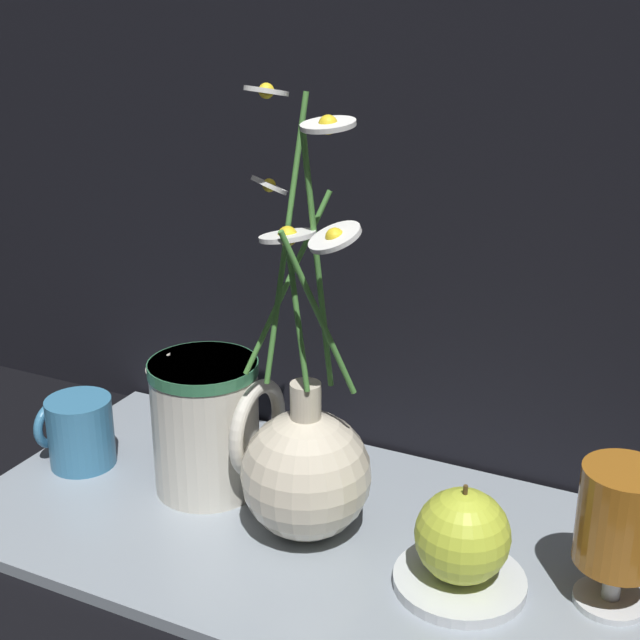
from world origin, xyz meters
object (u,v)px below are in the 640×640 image
at_px(yellow_mug, 80,431).
at_px(orange_fruit, 462,536).
at_px(vase_with_flowers, 306,464).
at_px(tea_glass, 621,522).
at_px(ceramic_pitcher, 209,421).

relative_size(yellow_mug, orange_fruit, 0.89).
distance_m(vase_with_flowers, tea_glass, 0.28).
xyz_separation_m(vase_with_flowers, ceramic_pitcher, (-0.12, 0.03, 0.00)).
relative_size(tea_glass, orange_fruit, 1.42).
xyz_separation_m(yellow_mug, ceramic_pitcher, (0.15, 0.02, 0.04)).
relative_size(vase_with_flowers, ceramic_pitcher, 2.74).
xyz_separation_m(vase_with_flowers, orange_fruit, (0.16, -0.02, -0.02)).
bearing_deg(vase_with_flowers, yellow_mug, 178.09).
bearing_deg(ceramic_pitcher, vase_with_flowers, -12.80).
height_order(yellow_mug, ceramic_pitcher, ceramic_pitcher).
bearing_deg(orange_fruit, vase_with_flowers, 174.17).
xyz_separation_m(ceramic_pitcher, orange_fruit, (0.28, -0.04, -0.03)).
height_order(ceramic_pitcher, tea_glass, ceramic_pitcher).
distance_m(ceramic_pitcher, orange_fruit, 0.29).
xyz_separation_m(ceramic_pitcher, tea_glass, (0.40, -0.01, 0.00)).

